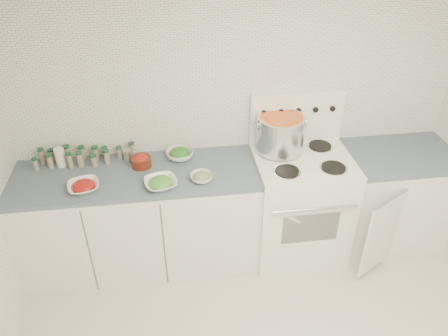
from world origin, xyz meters
TOP-DOWN VIEW (x-y plane):
  - room_walls at (0.00, 0.00)m, footprint 3.54×3.04m
  - counter_left at (-0.82, 1.19)m, footprint 1.85×0.62m
  - stove at (0.48, 1.19)m, footprint 0.76×0.70m
  - counter_right at (1.30, 1.19)m, footprint 0.89×0.83m
  - stock_pot at (0.31, 1.32)m, footprint 0.39×0.37m
  - bowl_tomato at (-1.18, 1.04)m, footprint 0.26×0.26m
  - bowl_snowpea at (-0.63, 1.00)m, footprint 0.28×0.28m
  - bowl_broccoli at (-0.48, 1.37)m, footprint 0.28×0.28m
  - bowl_zucchini at (-0.34, 1.04)m, footprint 0.22×0.22m
  - bowl_pepper at (-0.78, 1.29)m, footprint 0.15×0.15m
  - salt_canister at (-1.39, 1.38)m, footprint 0.10×0.10m
  - tin_can at (-0.88, 1.39)m, footprint 0.09×0.09m
  - spice_cluster at (-1.24, 1.40)m, footprint 0.76×0.16m

SIDE VIEW (x-z plane):
  - counter_right at x=1.30m, z-range 0.00..0.90m
  - counter_left at x=-0.82m, z-range 0.00..0.90m
  - stove at x=0.48m, z-range -0.18..1.18m
  - bowl_zucchini at x=-0.34m, z-range 0.90..0.96m
  - bowl_tomato at x=-1.18m, z-range 0.89..0.97m
  - bowl_snowpea at x=-0.63m, z-range 0.89..0.97m
  - bowl_broccoli at x=-0.48m, z-range 0.90..0.98m
  - bowl_pepper at x=-0.78m, z-range 0.90..0.99m
  - tin_can at x=-0.88m, z-range 0.90..0.99m
  - spice_cluster at x=-1.24m, z-range 0.89..1.03m
  - salt_canister at x=-1.39m, z-range 0.90..1.05m
  - stock_pot at x=0.31m, z-range 0.96..1.24m
  - room_walls at x=0.00m, z-range 0.30..2.82m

